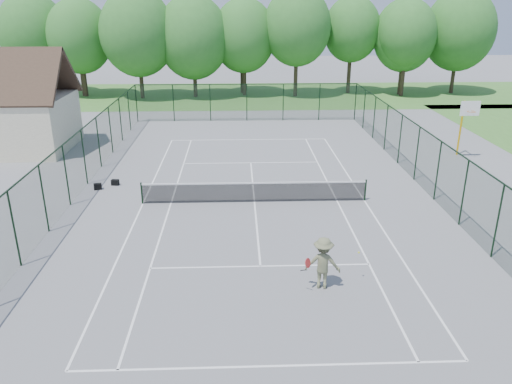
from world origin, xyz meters
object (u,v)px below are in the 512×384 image
Objects in this scene: sports_bag_a at (98,186)px; tennis_player at (323,263)px; tennis_net at (254,191)px; basketball_goal at (466,117)px.

tennis_player is (10.26, -10.00, 0.78)m from sports_bag_a.
tennis_player is at bearing -75.38° from tennis_net.
sports_bag_a is 14.35m from tennis_player.
tennis_player is at bearing -59.45° from sports_bag_a.
basketball_goal is 22.28m from sports_bag_a.
tennis_player is (2.06, -7.91, 0.36)m from tennis_net.
tennis_player reaches higher than sports_bag_a.
tennis_net is 27.41× the size of sports_bag_a.
basketball_goal is 18.89m from tennis_player.
basketball_goal reaches higher than sports_bag_a.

